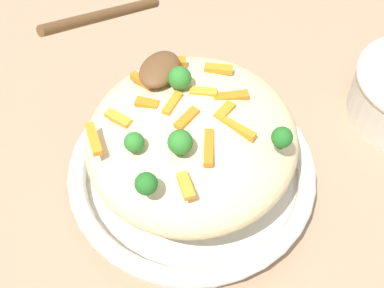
# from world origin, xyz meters

# --- Properties ---
(ground_plane) EXTENTS (2.40, 2.40, 0.00)m
(ground_plane) POSITION_xyz_m (0.00, 0.00, 0.00)
(ground_plane) COLOR #9E7F60
(serving_bowl) EXTENTS (0.29, 0.29, 0.05)m
(serving_bowl) POSITION_xyz_m (0.00, 0.00, 0.03)
(serving_bowl) COLOR white
(serving_bowl) RESTS_ON ground_plane
(pasta_mound) EXTENTS (0.24, 0.23, 0.10)m
(pasta_mound) POSITION_xyz_m (0.00, 0.00, 0.09)
(pasta_mound) COLOR beige
(pasta_mound) RESTS_ON serving_bowl
(carrot_piece_0) EXTENTS (0.03, 0.04, 0.01)m
(carrot_piece_0) POSITION_xyz_m (0.04, -0.03, 0.14)
(carrot_piece_0) COLOR orange
(carrot_piece_0) RESTS_ON pasta_mound
(carrot_piece_1) EXTENTS (0.01, 0.03, 0.01)m
(carrot_piece_1) POSITION_xyz_m (-0.01, 0.05, 0.14)
(carrot_piece_1) COLOR orange
(carrot_piece_1) RESTS_ON pasta_mound
(carrot_piece_2) EXTENTS (0.01, 0.03, 0.01)m
(carrot_piece_2) POSITION_xyz_m (0.02, 0.07, 0.14)
(carrot_piece_2) COLOR orange
(carrot_piece_2) RESTS_ON pasta_mound
(carrot_piece_3) EXTENTS (0.02, 0.04, 0.01)m
(carrot_piece_3) POSITION_xyz_m (0.00, -0.05, 0.14)
(carrot_piece_3) COLOR orange
(carrot_piece_3) RESTS_ON pasta_mound
(carrot_piece_4) EXTENTS (0.02, 0.03, 0.01)m
(carrot_piece_4) POSITION_xyz_m (0.06, 0.05, 0.14)
(carrot_piece_4) COLOR orange
(carrot_piece_4) RESTS_ON pasta_mound
(carrot_piece_5) EXTENTS (0.04, 0.02, 0.01)m
(carrot_piece_5) POSITION_xyz_m (-0.03, -0.03, 0.14)
(carrot_piece_5) COLOR orange
(carrot_piece_5) RESTS_ON pasta_mound
(carrot_piece_6) EXTENTS (0.02, 0.03, 0.01)m
(carrot_piece_6) POSITION_xyz_m (0.07, -0.00, 0.14)
(carrot_piece_6) COLOR orange
(carrot_piece_6) RESTS_ON pasta_mound
(carrot_piece_7) EXTENTS (0.02, 0.03, 0.01)m
(carrot_piece_7) POSITION_xyz_m (0.03, 0.00, 0.14)
(carrot_piece_7) COLOR orange
(carrot_piece_7) RESTS_ON pasta_mound
(carrot_piece_8) EXTENTS (0.03, 0.02, 0.01)m
(carrot_piece_8) POSITION_xyz_m (-0.01, 0.00, 0.14)
(carrot_piece_8) COLOR orange
(carrot_piece_8) RESTS_ON pasta_mound
(carrot_piece_9) EXTENTS (0.03, 0.02, 0.01)m
(carrot_piece_9) POSITION_xyz_m (0.01, -0.03, 0.14)
(carrot_piece_9) COLOR orange
(carrot_piece_9) RESTS_ON pasta_mound
(carrot_piece_10) EXTENTS (0.03, 0.01, 0.01)m
(carrot_piece_10) POSITION_xyz_m (-0.00, 0.02, 0.14)
(carrot_piece_10) COLOR orange
(carrot_piece_10) RESTS_ON pasta_mound
(carrot_piece_11) EXTENTS (0.01, 0.03, 0.01)m
(carrot_piece_11) POSITION_xyz_m (-0.04, 0.07, 0.14)
(carrot_piece_11) COLOR orange
(carrot_piece_11) RESTS_ON pasta_mound
(carrot_piece_12) EXTENTS (0.03, 0.03, 0.01)m
(carrot_piece_12) POSITION_xyz_m (-0.08, -0.03, 0.14)
(carrot_piece_12) COLOR orange
(carrot_piece_12) RESTS_ON pasta_mound
(carrot_piece_13) EXTENTS (0.03, 0.03, 0.01)m
(carrot_piece_13) POSITION_xyz_m (-0.07, 0.08, 0.14)
(carrot_piece_13) COLOR orange
(carrot_piece_13) RESTS_ON pasta_mound
(broccoli_floret_0) EXTENTS (0.02, 0.02, 0.02)m
(broccoli_floret_0) POSITION_xyz_m (-0.10, -0.00, 0.15)
(broccoli_floret_0) COLOR #205B1C
(broccoli_floret_0) RESTS_ON pasta_mound
(broccoli_floret_1) EXTENTS (0.02, 0.02, 0.03)m
(broccoli_floret_1) POSITION_xyz_m (-0.05, -0.01, 0.15)
(broccoli_floret_1) COLOR #296820
(broccoli_floret_1) RESTS_ON pasta_mound
(broccoli_floret_2) EXTENTS (0.02, 0.02, 0.02)m
(broccoli_floret_2) POSITION_xyz_m (-0.06, 0.03, 0.15)
(broccoli_floret_2) COLOR #296820
(broccoli_floret_2) RESTS_ON pasta_mound
(broccoli_floret_3) EXTENTS (0.02, 0.02, 0.03)m
(broccoli_floret_3) POSITION_xyz_m (-0.00, -0.09, 0.15)
(broccoli_floret_3) COLOR #205B1C
(broccoli_floret_3) RESTS_ON pasta_mound
(broccoli_floret_4) EXTENTS (0.02, 0.02, 0.03)m
(broccoli_floret_4) POSITION_xyz_m (0.03, 0.03, 0.15)
(broccoli_floret_4) COLOR #296820
(broccoli_floret_4) RESTS_ON pasta_mound
(serving_spoon) EXTENTS (0.16, 0.12, 0.08)m
(serving_spoon) POSITION_xyz_m (0.04, 0.08, 0.16)
(serving_spoon) COLOR brown
(serving_spoon) RESTS_ON pasta_mound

